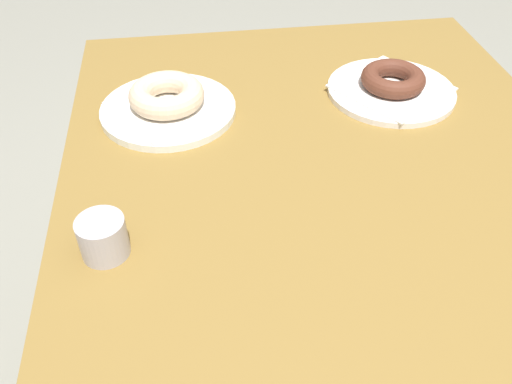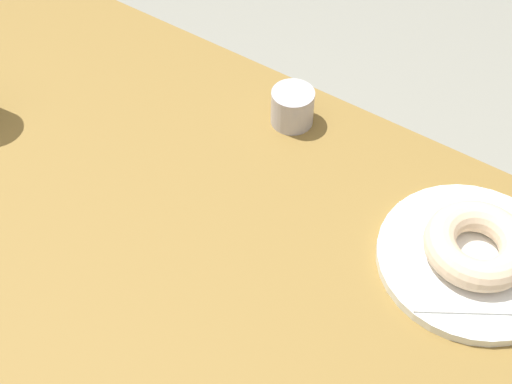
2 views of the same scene
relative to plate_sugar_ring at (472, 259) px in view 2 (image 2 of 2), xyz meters
The scene contains 5 objects.
table 0.38m from the plate_sugar_ring, 142.63° to the right, with size 1.18×0.77×0.73m.
plate_sugar_ring is the anchor object (origin of this frame).
napkin_sugar_ring 0.01m from the plate_sugar_ring, ahead, with size 0.15×0.15×0.00m, color white.
donut_sugar_ring 0.03m from the plate_sugar_ring, ahead, with size 0.12×0.12×0.04m, color beige.
sugar_jar 0.31m from the plate_sugar_ring, 164.83° to the left, with size 0.06×0.06×0.05m, color #B6B2B9.
Camera 2 is at (0.37, -0.31, 1.41)m, focal length 50.16 mm.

